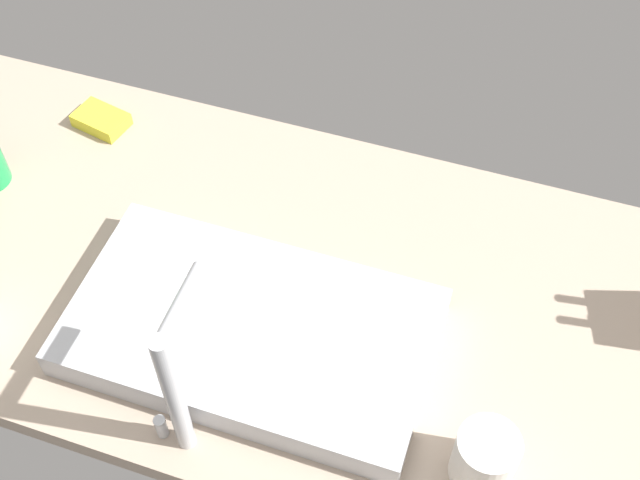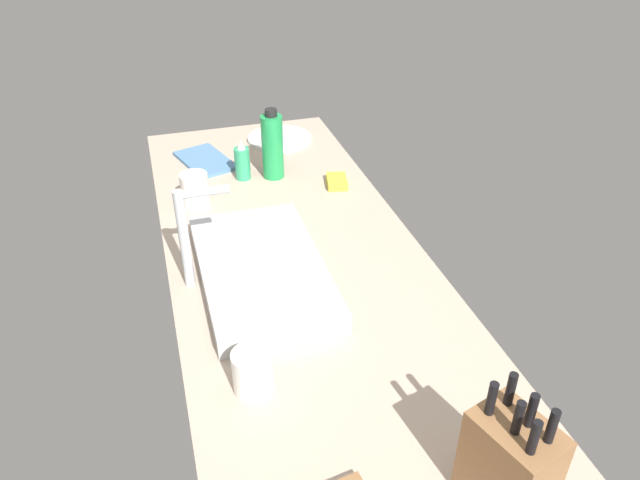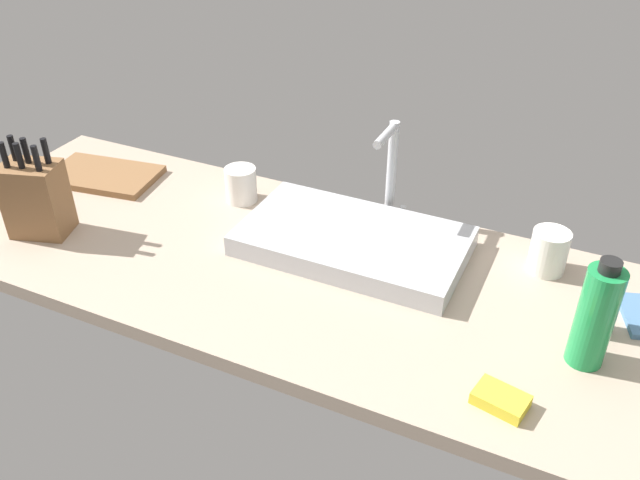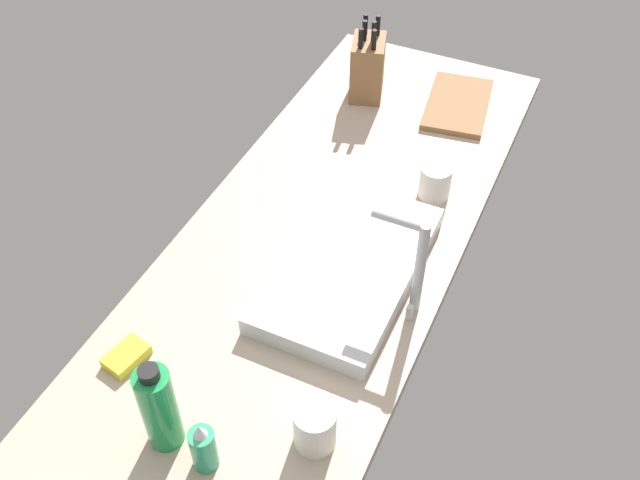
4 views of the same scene
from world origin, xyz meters
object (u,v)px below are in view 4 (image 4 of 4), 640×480
(sink_basin, at_px, (348,268))
(coffee_mug, at_px, (315,427))
(knife_block, at_px, (368,67))
(soap_bottle, at_px, (203,448))
(water_bottle, at_px, (159,408))
(cutting_board, at_px, (458,104))
(ceramic_cup, at_px, (435,182))
(faucet, at_px, (415,261))
(dish_sponge, at_px, (126,356))

(sink_basin, height_order, coffee_mug, coffee_mug)
(knife_block, bearing_deg, sink_basin, 1.76)
(soap_bottle, xyz_separation_m, water_bottle, (-0.01, -0.10, 0.05))
(knife_block, distance_m, cutting_board, 0.29)
(soap_bottle, height_order, coffee_mug, soap_bottle)
(soap_bottle, bearing_deg, knife_block, -171.40)
(knife_block, relative_size, ceramic_cup, 2.64)
(coffee_mug, distance_m, ceramic_cup, 0.76)
(sink_basin, distance_m, cutting_board, 0.75)
(sink_basin, relative_size, ceramic_cup, 5.63)
(soap_bottle, distance_m, water_bottle, 0.11)
(faucet, bearing_deg, dish_sponge, -51.50)
(ceramic_cup, bearing_deg, cutting_board, -171.51)
(faucet, height_order, coffee_mug, faucet)
(soap_bottle, bearing_deg, cutting_board, 176.29)
(faucet, distance_m, knife_block, 0.83)
(faucet, xyz_separation_m, dish_sponge, (0.38, -0.48, -0.14))
(faucet, relative_size, water_bottle, 1.13)
(sink_basin, height_order, ceramic_cup, ceramic_cup)
(ceramic_cup, bearing_deg, knife_block, -136.71)
(knife_block, relative_size, soap_bottle, 1.83)
(faucet, xyz_separation_m, cutting_board, (-0.78, -0.13, -0.14))
(sink_basin, xyz_separation_m, soap_bottle, (0.54, -0.05, 0.03))
(sink_basin, distance_m, dish_sponge, 0.52)
(coffee_mug, xyz_separation_m, ceramic_cup, (-0.76, -0.02, -0.00))
(coffee_mug, bearing_deg, sink_basin, -165.19)
(water_bottle, relative_size, dish_sponge, 2.50)
(faucet, relative_size, coffee_mug, 2.59)
(coffee_mug, relative_size, dish_sponge, 1.09)
(sink_basin, bearing_deg, faucet, 80.39)
(knife_block, height_order, ceramic_cup, knife_block)
(knife_block, relative_size, dish_sponge, 2.65)
(cutting_board, relative_size, dish_sponge, 3.23)
(cutting_board, distance_m, dish_sponge, 1.22)
(soap_bottle, relative_size, water_bottle, 0.58)
(faucet, relative_size, soap_bottle, 1.96)
(cutting_board, bearing_deg, water_bottle, -8.00)
(water_bottle, relative_size, ceramic_cup, 2.48)
(knife_block, bearing_deg, coffee_mug, 0.21)
(cutting_board, xyz_separation_m, dish_sponge, (1.16, -0.35, 0.00))
(sink_basin, bearing_deg, coffee_mug, 14.81)
(cutting_board, xyz_separation_m, water_bottle, (1.28, -0.18, 0.10))
(sink_basin, height_order, faucet, faucet)
(faucet, relative_size, knife_block, 1.07)
(cutting_board, height_order, coffee_mug, coffee_mug)
(soap_bottle, bearing_deg, faucet, 157.53)
(soap_bottle, bearing_deg, sink_basin, 174.28)
(knife_block, height_order, soap_bottle, knife_block)
(faucet, bearing_deg, cutting_board, -170.62)
(faucet, distance_m, water_bottle, 0.59)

